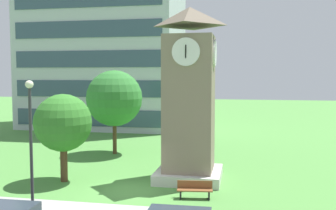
# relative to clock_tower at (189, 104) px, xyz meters

# --- Properties ---
(ground_plane) EXTENTS (160.00, 160.00, 0.00)m
(ground_plane) POSITION_rel_clock_tower_xyz_m (-2.96, -2.98, -4.57)
(ground_plane) COLOR #4C893D
(kerb_strip) EXTENTS (120.00, 1.60, 0.01)m
(kerb_strip) POSITION_rel_clock_tower_xyz_m (-2.96, -5.92, -4.56)
(kerb_strip) COLOR #9E9E99
(kerb_strip) RESTS_ON ground
(office_building) EXTENTS (18.20, 11.65, 25.60)m
(office_building) POSITION_rel_clock_tower_xyz_m (-13.55, 22.66, 8.23)
(office_building) COLOR #B7BCC6
(office_building) RESTS_ON ground
(clock_tower) EXTENTS (3.83, 3.83, 10.23)m
(clock_tower) POSITION_rel_clock_tower_xyz_m (0.00, 0.00, 0.00)
(clock_tower) COLOR gray
(clock_tower) RESTS_ON ground
(park_bench) EXTENTS (1.84, 0.69, 0.88)m
(park_bench) POSITION_rel_clock_tower_xyz_m (0.77, -3.47, -4.11)
(park_bench) COLOR brown
(park_bench) RESTS_ON ground
(street_lamp) EXTENTS (0.36, 0.36, 6.05)m
(street_lamp) POSITION_rel_clock_tower_xyz_m (-6.19, -7.02, -0.83)
(street_lamp) COLOR #333338
(street_lamp) RESTS_ON ground
(tree_near_tower) EXTENTS (4.44, 4.44, 6.66)m
(tree_near_tower) POSITION_rel_clock_tower_xyz_m (-6.87, 6.44, -0.14)
(tree_near_tower) COLOR #513823
(tree_near_tower) RESTS_ON ground
(tree_streetside) EXTENTS (3.37, 3.37, 5.18)m
(tree_streetside) POSITION_rel_clock_tower_xyz_m (-7.20, -1.80, -1.10)
(tree_streetside) COLOR #513823
(tree_streetside) RESTS_ON ground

